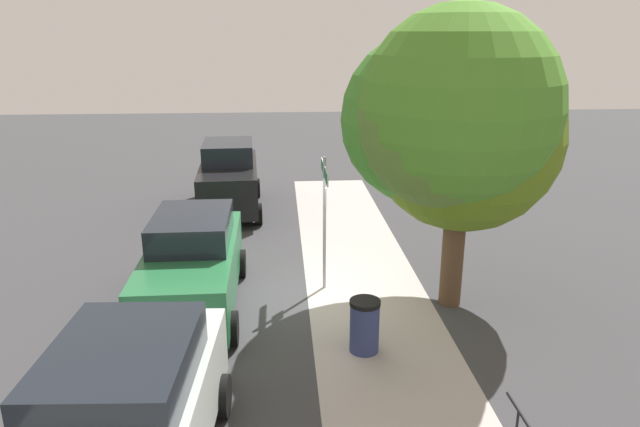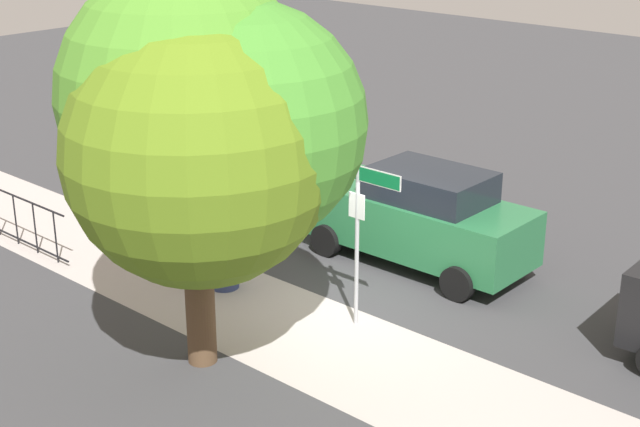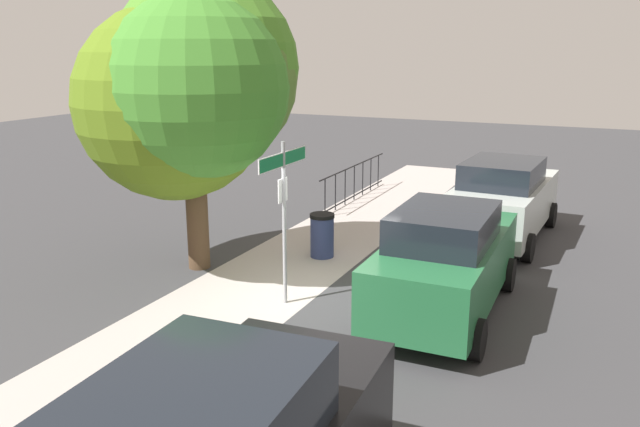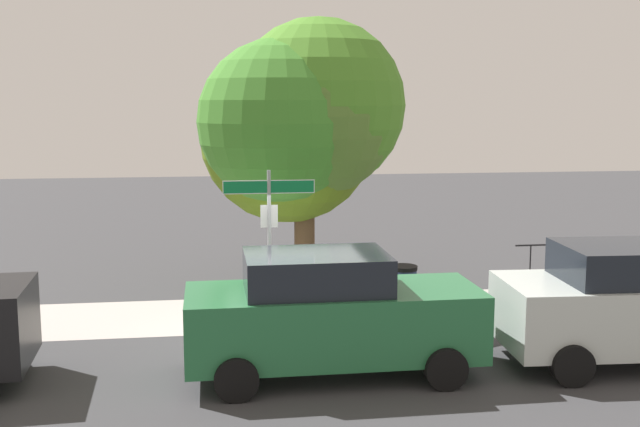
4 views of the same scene
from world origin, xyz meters
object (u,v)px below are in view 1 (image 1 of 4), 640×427
(trash_bin, at_px, (364,326))
(car_green, at_px, (193,263))
(car_black, at_px, (229,178))
(shade_tree, at_px, (452,121))
(street_sign, at_px, (325,196))

(trash_bin, bearing_deg, car_green, -121.18)
(car_black, bearing_deg, shade_tree, 32.62)
(street_sign, xyz_separation_m, shade_tree, (0.85, 2.37, 1.70))
(car_green, bearing_deg, shade_tree, 88.27)
(street_sign, xyz_separation_m, car_green, (0.74, -2.73, -1.15))
(shade_tree, xyz_separation_m, trash_bin, (1.85, -1.87, -3.32))
(shade_tree, relative_size, trash_bin, 6.11)
(car_black, height_order, trash_bin, car_black)
(shade_tree, bearing_deg, trash_bin, -45.39)
(shade_tree, xyz_separation_m, car_green, (-0.11, -5.11, -2.84))
(car_black, bearing_deg, trash_bin, 16.29)
(car_black, relative_size, trash_bin, 4.62)
(shade_tree, distance_m, trash_bin, 4.24)
(street_sign, height_order, car_green, street_sign)
(car_green, relative_size, trash_bin, 4.62)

